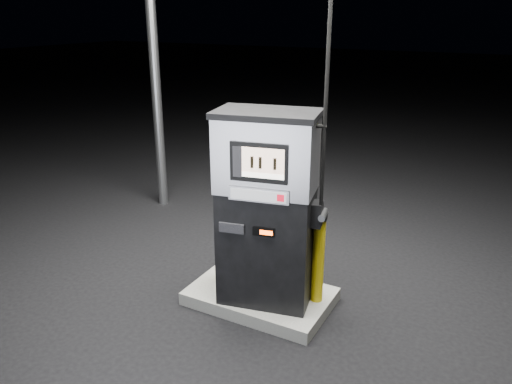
% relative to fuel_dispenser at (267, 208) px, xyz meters
% --- Properties ---
extents(ground, '(80.00, 80.00, 0.00)m').
position_rel_fuel_dispenser_xyz_m(ground, '(-0.13, 0.10, -1.24)').
color(ground, black).
rests_on(ground, ground).
extents(pump_island, '(1.60, 1.00, 0.15)m').
position_rel_fuel_dispenser_xyz_m(pump_island, '(-0.13, 0.10, -1.17)').
color(pump_island, '#63635E').
rests_on(pump_island, ground).
extents(fuel_dispenser, '(1.23, 0.83, 4.41)m').
position_rel_fuel_dispenser_xyz_m(fuel_dispenser, '(0.00, 0.00, 0.00)').
color(fuel_dispenser, black).
rests_on(fuel_dispenser, pump_island).
extents(bollard_left, '(0.18, 0.18, 1.01)m').
position_rel_fuel_dispenser_xyz_m(bollard_left, '(-0.68, 0.12, -0.59)').
color(bollard_left, '#D9B80C').
rests_on(bollard_left, pump_island).
extents(bollard_right, '(0.16, 0.16, 0.99)m').
position_rel_fuel_dispenser_xyz_m(bollard_right, '(0.52, 0.23, -0.60)').
color(bollard_right, '#D9B80C').
rests_on(bollard_right, pump_island).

